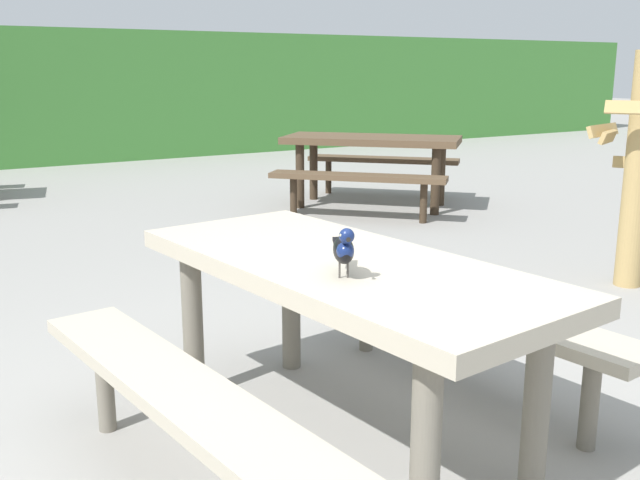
{
  "coord_description": "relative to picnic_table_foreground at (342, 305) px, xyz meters",
  "views": [
    {
      "loc": [
        -1.24,
        -1.91,
        1.43
      ],
      "look_at": [
        0.08,
        0.21,
        0.84
      ],
      "focal_mm": 40.77,
      "sensor_mm": 36.0,
      "label": 1
    }
  ],
  "objects": [
    {
      "name": "picnic_table_foreground",
      "position": [
        0.0,
        0.0,
        0.0
      ],
      "size": [
        1.85,
        1.88,
        0.74
      ],
      "color": "#B2A893",
      "rests_on": "ground"
    },
    {
      "name": "stalk_post_right_side",
      "position": [
        2.8,
        0.73,
        0.23
      ],
      "size": [
        0.68,
        0.64,
        1.54
      ],
      "color": "tan",
      "rests_on": "ground"
    },
    {
      "name": "bird_grackle",
      "position": [
        -0.14,
        -0.22,
        0.29
      ],
      "size": [
        0.15,
        0.27,
        0.18
      ],
      "color": "black",
      "rests_on": "picnic_table_foreground"
    },
    {
      "name": "picnic_table_mid_right",
      "position": [
        3.01,
        3.97,
        0.0
      ],
      "size": [
        2.4,
        2.4,
        0.74
      ],
      "color": "brown",
      "rests_on": "ground"
    }
  ]
}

